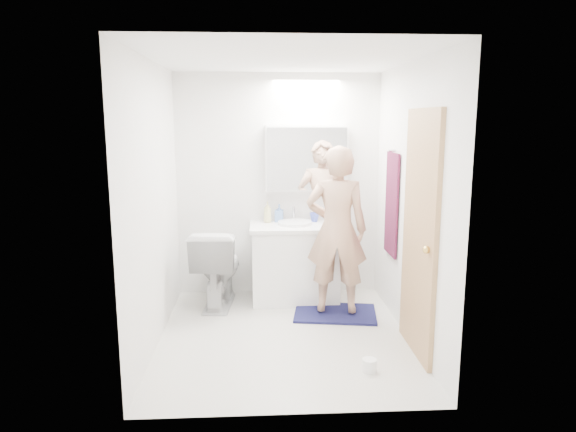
{
  "coord_description": "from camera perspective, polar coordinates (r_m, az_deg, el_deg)",
  "views": [
    {
      "loc": [
        -0.21,
        -4.35,
        1.91
      ],
      "look_at": [
        0.05,
        0.25,
        1.05
      ],
      "focal_mm": 32.28,
      "sensor_mm": 36.0,
      "label": 1
    }
  ],
  "objects": [
    {
      "name": "toilet_paper_roll",
      "position": [
        4.19,
        8.95,
        -15.94
      ],
      "size": [
        0.11,
        0.11,
        0.1
      ],
      "primitive_type": "cylinder",
      "color": "white",
      "rests_on": "floor"
    },
    {
      "name": "soap_bottle_b",
      "position": [
        5.59,
        -0.99,
        0.33
      ],
      "size": [
        0.1,
        0.1,
        0.19
      ],
      "primitive_type": "imported",
      "rotation": [
        0.0,
        0.0,
        -0.17
      ],
      "color": "#5B82C4",
      "rests_on": "countertop"
    },
    {
      "name": "towel_hook",
      "position": [
        5.07,
        11.41,
        7.09
      ],
      "size": [
        0.07,
        0.02,
        0.02
      ],
      "primitive_type": "cylinder",
      "rotation": [
        0.0,
        1.57,
        0.0
      ],
      "color": "silver",
      "rests_on": "wall_right"
    },
    {
      "name": "vanity_cabinet",
      "position": [
        5.54,
        0.77,
        -5.34
      ],
      "size": [
        0.9,
        0.55,
        0.78
      ],
      "primitive_type": "cube",
      "color": "white",
      "rests_on": "floor"
    },
    {
      "name": "ceiling",
      "position": [
        4.38,
        -0.49,
        16.99
      ],
      "size": [
        2.5,
        2.5,
        0.0
      ],
      "primitive_type": "plane",
      "rotation": [
        3.14,
        0.0,
        0.0
      ],
      "color": "white",
      "rests_on": "floor"
    },
    {
      "name": "bath_rug",
      "position": [
        5.26,
        5.21,
        -10.61
      ],
      "size": [
        0.87,
        0.66,
        0.02
      ],
      "primitive_type": "cube",
      "rotation": [
        0.0,
        0.0,
        -0.15
      ],
      "color": "#181645",
      "rests_on": "floor"
    },
    {
      "name": "sink_basin",
      "position": [
        5.47,
        0.76,
        -0.77
      ],
      "size": [
        0.36,
        0.36,
        0.03
      ],
      "primitive_type": "cylinder",
      "color": "white",
      "rests_on": "countertop"
    },
    {
      "name": "wall_front",
      "position": [
        3.19,
        0.64,
        -2.32
      ],
      "size": [
        2.5,
        0.0,
        2.5
      ],
      "primitive_type": "plane",
      "rotation": [
        -1.57,
        0.0,
        0.0
      ],
      "color": "white",
      "rests_on": "floor"
    },
    {
      "name": "wall_left",
      "position": [
        4.5,
        -14.61,
        1.14
      ],
      "size": [
        0.0,
        2.5,
        2.5
      ],
      "primitive_type": "plane",
      "rotation": [
        1.57,
        0.0,
        1.57
      ],
      "color": "white",
      "rests_on": "floor"
    },
    {
      "name": "wall_back",
      "position": [
        5.65,
        -1.09,
        3.36
      ],
      "size": [
        2.5,
        0.0,
        2.5
      ],
      "primitive_type": "plane",
      "rotation": [
        1.57,
        0.0,
        0.0
      ],
      "color": "white",
      "rests_on": "floor"
    },
    {
      "name": "faucet",
      "position": [
        5.64,
        0.63,
        0.26
      ],
      "size": [
        0.02,
        0.02,
        0.16
      ],
      "primitive_type": "cylinder",
      "color": "silver",
      "rests_on": "countertop"
    },
    {
      "name": "towel",
      "position": [
        5.13,
        11.34,
        1.29
      ],
      "size": [
        0.02,
        0.42,
        1.0
      ],
      "primitive_type": "cube",
      "color": "black",
      "rests_on": "wall_right"
    },
    {
      "name": "person",
      "position": [
        5.02,
        5.38,
        -1.54
      ],
      "size": [
        0.64,
        0.47,
        1.63
      ],
      "primitive_type": "imported",
      "rotation": [
        0.0,
        0.0,
        2.99
      ],
      "color": "tan",
      "rests_on": "bath_rug"
    },
    {
      "name": "mirror_panel",
      "position": [
        5.49,
        2.11,
        6.29
      ],
      "size": [
        0.84,
        0.01,
        0.66
      ],
      "primitive_type": "cube",
      "color": "silver",
      "rests_on": "medicine_cabinet"
    },
    {
      "name": "toothbrush_cup",
      "position": [
        5.61,
        2.94,
        -0.14
      ],
      "size": [
        0.12,
        0.12,
        0.1
      ],
      "primitive_type": "imported",
      "rotation": [
        0.0,
        0.0,
        -0.13
      ],
      "color": "#3F50BF",
      "rests_on": "countertop"
    },
    {
      "name": "medicine_cabinet",
      "position": [
        5.56,
        2.04,
        6.35
      ],
      "size": [
        0.88,
        0.14,
        0.7
      ],
      "primitive_type": "cube",
      "color": "white",
      "rests_on": "wall_back"
    },
    {
      "name": "floor",
      "position": [
        4.76,
        -0.44,
        -13.1
      ],
      "size": [
        2.5,
        2.5,
        0.0
      ],
      "primitive_type": "plane",
      "color": "silver",
      "rests_on": "ground"
    },
    {
      "name": "door",
      "position": [
        4.3,
        14.31,
        -1.98
      ],
      "size": [
        0.04,
        0.8,
        2.0
      ],
      "primitive_type": "cube",
      "color": "tan",
      "rests_on": "wall_right"
    },
    {
      "name": "toilet",
      "position": [
        5.43,
        -7.78,
        -5.55
      ],
      "size": [
        0.53,
        0.84,
        0.82
      ],
      "primitive_type": "imported",
      "rotation": [
        0.0,
        0.0,
        3.05
      ],
      "color": "silver",
      "rests_on": "floor"
    },
    {
      "name": "countertop",
      "position": [
        5.44,
        0.78,
        -1.19
      ],
      "size": [
        0.95,
        0.58,
        0.04
      ],
      "primitive_type": "cube",
      "color": "white",
      "rests_on": "vanity_cabinet"
    },
    {
      "name": "soap_bottle_a",
      "position": [
        5.55,
        -2.27,
        0.44
      ],
      "size": [
        0.09,
        0.09,
        0.23
      ],
      "primitive_type": "imported",
      "rotation": [
        0.0,
        0.0,
        0.03
      ],
      "color": "#C9C282",
      "rests_on": "countertop"
    },
    {
      "name": "door_knob",
      "position": [
        4.02,
        15.0,
        -3.61
      ],
      "size": [
        0.06,
        0.06,
        0.06
      ],
      "primitive_type": "sphere",
      "color": "gold",
      "rests_on": "door"
    },
    {
      "name": "wall_right",
      "position": [
        4.6,
        13.36,
        1.4
      ],
      "size": [
        0.0,
        2.5,
        2.5
      ],
      "primitive_type": "plane",
      "rotation": [
        1.57,
        0.0,
        -1.57
      ],
      "color": "white",
      "rests_on": "floor"
    }
  ]
}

